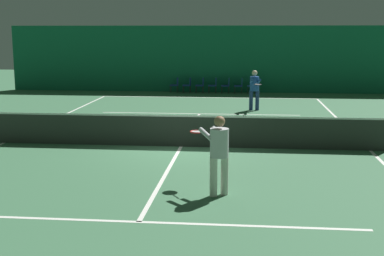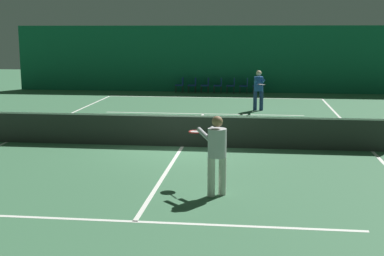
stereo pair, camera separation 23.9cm
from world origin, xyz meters
TOP-DOWN VIEW (x-y plane):
  - ground_plane at (0.00, 0.00)m, footprint 60.00×60.00m
  - backdrop_curtain at (0.00, 14.47)m, footprint 23.00×0.12m
  - court_line_baseline_far at (0.00, 11.90)m, footprint 11.00×0.10m
  - court_line_service_far at (0.00, 6.40)m, footprint 8.25×0.10m
  - court_line_service_near at (0.00, -6.40)m, footprint 8.25×0.10m
  - court_line_sideline_left at (-5.50, 0.00)m, footprint 0.10×23.80m
  - court_line_sideline_right at (5.50, 0.00)m, footprint 0.10×23.80m
  - court_line_centre at (0.00, 0.00)m, footprint 0.10×12.80m
  - tennis_net at (0.00, 0.00)m, footprint 12.00×0.10m
  - player_near at (1.34, -4.63)m, footprint 1.03×1.34m
  - player_far at (2.27, 7.60)m, footprint 0.52×1.41m
  - courtside_chair_0 at (-2.00, 13.92)m, footprint 0.44×0.44m
  - courtside_chair_1 at (-1.28, 13.92)m, footprint 0.44×0.44m
  - courtside_chair_2 at (-0.57, 13.92)m, footprint 0.44×0.44m
  - courtside_chair_3 at (0.14, 13.92)m, footprint 0.44×0.44m
  - courtside_chair_4 at (0.85, 13.92)m, footprint 0.44×0.44m
  - courtside_chair_5 at (1.57, 13.92)m, footprint 0.44×0.44m
  - courtside_chair_6 at (2.28, 13.92)m, footprint 0.44×0.44m

SIDE VIEW (x-z plane):
  - ground_plane at x=0.00m, z-range 0.00..0.00m
  - court_line_baseline_far at x=0.00m, z-range 0.00..0.00m
  - court_line_service_far at x=0.00m, z-range 0.00..0.00m
  - court_line_service_near at x=0.00m, z-range 0.00..0.00m
  - court_line_sideline_left at x=-5.50m, z-range 0.00..0.00m
  - court_line_sideline_right at x=5.50m, z-range 0.00..0.00m
  - court_line_centre at x=0.00m, z-range 0.00..0.00m
  - courtside_chair_0 at x=-2.00m, z-range 0.07..0.91m
  - courtside_chair_1 at x=-1.28m, z-range 0.07..0.91m
  - courtside_chair_2 at x=-0.57m, z-range 0.07..0.91m
  - courtside_chair_3 at x=0.14m, z-range 0.07..0.91m
  - courtside_chair_4 at x=0.85m, z-range 0.07..0.91m
  - courtside_chair_5 at x=1.57m, z-range 0.07..0.91m
  - courtside_chair_6 at x=2.28m, z-range 0.07..0.91m
  - tennis_net at x=0.00m, z-range -0.02..1.05m
  - player_near at x=1.34m, z-range 0.14..1.83m
  - player_far at x=2.27m, z-range 0.14..1.87m
  - backdrop_curtain at x=0.00m, z-range 0.00..3.68m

